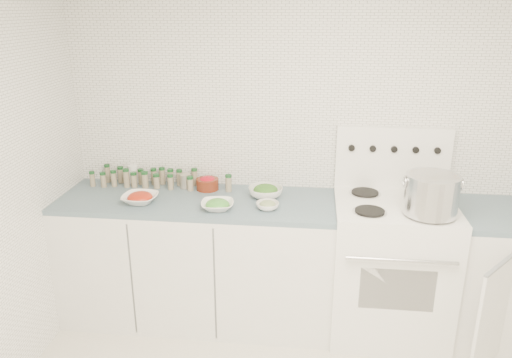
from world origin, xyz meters
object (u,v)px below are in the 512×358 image
Objects in this scene: stock_pot at (432,193)px; bowl_tomato at (140,198)px; stove at (390,263)px; bowl_snowpea at (217,205)px.

bowl_tomato is at bearing 177.71° from stock_pot.
stove reaches higher than stock_pot.
bowl_snowpea is at bearing -172.23° from stove.
stove is 5.68× the size of bowl_tomato.
stove is 5.86× the size of bowl_snowpea.
bowl_snowpea is (-1.13, -0.15, 0.43)m from stove.
stock_pot is 1.41× the size of bowl_tomato.
bowl_tomato is (-1.65, -0.10, 0.44)m from stove.
stove is 1.71m from bowl_tomato.
bowl_snowpea is at bearing -5.62° from bowl_tomato.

